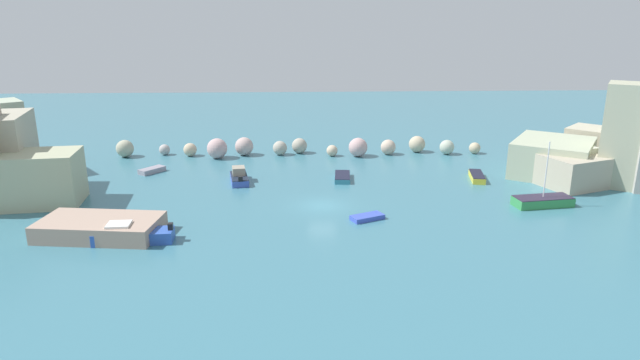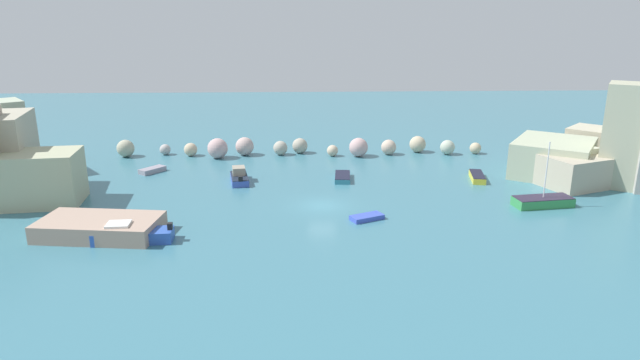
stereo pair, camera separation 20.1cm
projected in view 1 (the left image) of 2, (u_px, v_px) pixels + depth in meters
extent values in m
plane|color=teal|center=(322.00, 205.00, 50.09)|extent=(160.00, 160.00, 0.00)
cube|color=#ABAE8C|center=(30.00, 179.00, 49.72)|extent=(9.12, 5.89, 4.86)
cube|color=#A7B39A|center=(0.00, 138.00, 59.00)|extent=(6.33, 6.25, 8.01)
cube|color=#A9AA8D|center=(630.00, 136.00, 54.43)|extent=(6.45, 6.19, 10.38)
cube|color=#B1AF8E|center=(631.00, 144.00, 62.69)|extent=(5.64, 5.58, 5.25)
cube|color=#B9B297|center=(605.00, 147.00, 63.73)|extent=(9.11, 9.08, 4.10)
cube|color=#AEB39F|center=(557.00, 160.00, 58.70)|extent=(6.43, 7.76, 3.70)
cube|color=#AFA48C|center=(575.00, 170.00, 55.90)|extent=(8.45, 7.68, 3.16)
cube|color=#ABB395|center=(552.00, 158.00, 59.39)|extent=(11.23, 11.58, 3.84)
cube|color=#B4A49C|center=(548.00, 157.00, 62.92)|extent=(7.94, 9.78, 2.25)
sphere|color=#ADAA90|center=(125.00, 149.00, 67.25)|extent=(2.11, 2.11, 2.11)
sphere|color=#AEA7A5|center=(165.00, 150.00, 68.37)|extent=(1.34, 1.34, 1.34)
sphere|color=#C3AE90|center=(190.00, 150.00, 67.77)|extent=(1.63, 1.63, 1.63)
sphere|color=#C29F9E|center=(217.00, 148.00, 66.56)|extent=(2.46, 2.46, 2.46)
sphere|color=#BBA09B|center=(244.00, 146.00, 68.08)|extent=(2.26, 2.26, 2.26)
sphere|color=#A9A394|center=(280.00, 148.00, 68.31)|extent=(1.76, 1.76, 1.76)
sphere|color=#A9A08F|center=(299.00, 146.00, 69.19)|extent=(1.91, 1.91, 1.91)
sphere|color=#C6B195|center=(332.00, 151.00, 67.79)|extent=(1.38, 1.38, 1.38)
sphere|color=#C09D9B|center=(358.00, 147.00, 67.50)|extent=(2.31, 2.31, 2.31)
sphere|color=#C5AC97|center=(388.00, 147.00, 68.55)|extent=(1.87, 1.87, 1.87)
sphere|color=#BCAC8D|center=(417.00, 144.00, 69.75)|extent=(2.06, 2.06, 2.06)
sphere|color=#A9B29F|center=(447.00, 147.00, 68.62)|extent=(1.82, 1.82, 1.82)
sphere|color=tan|center=(475.00, 148.00, 69.04)|extent=(1.42, 1.42, 1.42)
cube|color=tan|center=(100.00, 227.00, 42.97)|extent=(9.72, 5.86, 1.39)
cube|color=#938C9B|center=(152.00, 170.00, 60.66)|extent=(2.76, 3.04, 0.53)
cube|color=teal|center=(342.00, 177.00, 58.04)|extent=(1.90, 3.90, 0.49)
cube|color=#1A1C2F|center=(342.00, 175.00, 57.96)|extent=(1.86, 3.83, 0.06)
cube|color=#3A52BF|center=(367.00, 217.00, 46.57)|extent=(3.09, 2.33, 0.40)
cube|color=gold|center=(477.00, 177.00, 58.03)|extent=(1.96, 4.11, 0.60)
cube|color=black|center=(477.00, 174.00, 57.93)|extent=(1.92, 4.03, 0.06)
cube|color=#3056B6|center=(134.00, 236.00, 41.82)|extent=(6.01, 2.09, 0.92)
cube|color=silver|center=(119.00, 227.00, 41.51)|extent=(1.79, 1.61, 0.63)
cube|color=black|center=(171.00, 226.00, 41.87)|extent=(0.38, 0.46, 0.50)
cube|color=#348D48|center=(543.00, 202.00, 49.90)|extent=(5.50, 2.67, 0.81)
cube|color=#2B2337|center=(543.00, 197.00, 49.78)|extent=(5.39, 2.61, 0.06)
cylinder|color=silver|center=(546.00, 170.00, 49.05)|extent=(0.10, 0.10, 5.19)
cube|color=#3A53B0|center=(239.00, 179.00, 57.07)|extent=(2.35, 4.32, 0.66)
cube|color=#1B2434|center=(239.00, 176.00, 56.97)|extent=(2.31, 4.23, 0.06)
cube|color=#9E937F|center=(239.00, 171.00, 57.34)|extent=(1.52, 1.74, 0.86)
cube|color=black|center=(240.00, 179.00, 55.13)|extent=(0.49, 0.43, 0.50)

